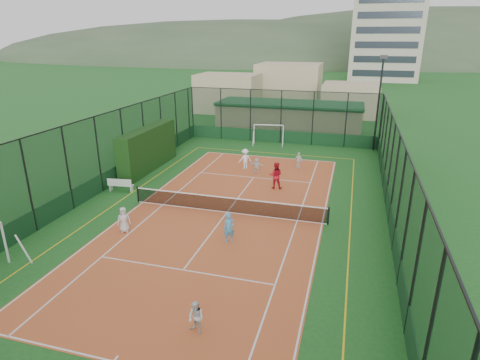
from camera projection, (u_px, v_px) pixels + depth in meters
The scene contains 19 objects.
ground at pixel (227, 212), 23.45m from camera, with size 300.00×300.00×0.00m, color #1D541C.
court_slab at pixel (227, 212), 23.45m from camera, with size 11.17×23.97×0.01m, color #CA522C.
tennis_net at pixel (227, 204), 23.27m from camera, with size 11.67×0.12×1.06m, color black, non-canonical shape.
perimeter_fence at pixel (227, 172), 22.60m from camera, with size 18.12×34.12×5.00m, color black, non-canonical shape.
floodlight_ne at pixel (378, 105), 34.87m from camera, with size 0.60×0.26×8.25m, color black, non-canonical shape.
clubhouse at pixel (289, 117), 42.83m from camera, with size 15.20×7.20×3.15m, color tan, non-canonical shape.
apartment_tower at pixel (388, 11), 89.53m from camera, with size 15.00×12.00×30.00m, color beige.
distant_hills at pixel (341, 62), 159.25m from camera, with size 200.00×60.00×24.00m, color #384C33, non-canonical shape.
hedge_left at pixel (148, 149), 30.70m from camera, with size 1.11×7.37×3.22m, color black.
white_bench at pixel (121, 185), 26.52m from camera, with size 1.67×0.46×0.94m, color white, non-canonical shape.
futsal_goal_far at pixel (268, 135), 38.07m from camera, with size 2.86×0.83×1.84m, color white, non-canonical shape.
child_near_left at pixel (124, 220), 20.90m from camera, with size 0.67×0.44×1.38m, color silver.
child_near_mid at pixel (229, 228), 19.86m from camera, with size 0.56×0.37×1.54m, color #4596C6.
child_near_right at pixel (196, 318), 13.73m from camera, with size 0.60×0.47×1.24m, color silver.
child_far_left at pixel (245, 159), 30.96m from camera, with size 1.02×0.58×1.57m, color white.
child_far_right at pixel (299, 160), 31.05m from camera, with size 0.75×0.31×1.28m, color white.
child_far_back at pixel (257, 166), 29.97m from camera, with size 1.11×0.35×1.20m, color silver.
coach at pixel (276, 175), 26.87m from camera, with size 0.89×0.69×1.83m, color red.
tennis_balls at pixel (225, 202), 24.85m from camera, with size 5.59×1.64×0.07m.
Camera 1 is at (6.58, -20.40, 9.71)m, focal length 30.00 mm.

